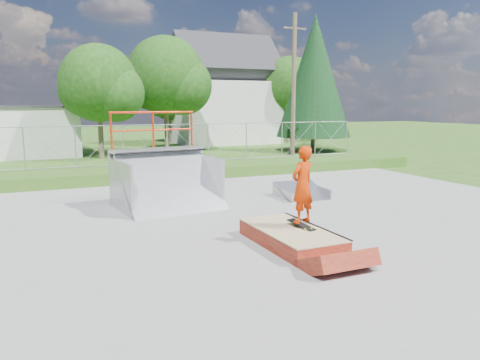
% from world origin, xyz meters
% --- Properties ---
extents(ground, '(120.00, 120.00, 0.00)m').
position_xyz_m(ground, '(0.00, 0.00, 0.00)').
color(ground, '#2A4F16').
rests_on(ground, ground).
extents(concrete_pad, '(20.00, 16.00, 0.04)m').
position_xyz_m(concrete_pad, '(0.00, 0.00, 0.02)').
color(concrete_pad, gray).
rests_on(concrete_pad, ground).
extents(grass_berm, '(24.00, 3.00, 0.50)m').
position_xyz_m(grass_berm, '(0.00, 9.50, 0.25)').
color(grass_berm, '#2A4F16').
rests_on(grass_berm, ground).
extents(grind_box, '(1.37, 2.78, 0.41)m').
position_xyz_m(grind_box, '(-0.37, -1.58, 0.21)').
color(grind_box, maroon).
rests_on(grind_box, concrete_pad).
extents(quarter_pipe, '(3.27, 2.87, 2.97)m').
position_xyz_m(quarter_pipe, '(-1.87, 3.36, 1.48)').
color(quarter_pipe, '#A2A5AA').
rests_on(quarter_pipe, concrete_pad).
extents(flat_bank_ramp, '(1.59, 1.69, 0.46)m').
position_xyz_m(flat_bank_ramp, '(2.74, 3.08, 0.23)').
color(flat_bank_ramp, '#A2A5AA').
rests_on(flat_bank_ramp, concrete_pad).
extents(skateboard, '(0.39, 0.82, 0.13)m').
position_xyz_m(skateboard, '(-0.08, -1.57, 0.46)').
color(skateboard, black).
rests_on(skateboard, grind_box).
extents(skater, '(0.74, 0.61, 1.75)m').
position_xyz_m(skater, '(-0.08, -1.57, 1.33)').
color(skater, '#C12A03').
rests_on(skater, grind_box).
extents(chain_link_fence, '(20.00, 0.06, 1.80)m').
position_xyz_m(chain_link_fence, '(0.00, 10.50, 1.40)').
color(chain_link_fence, '#93959A').
rests_on(chain_link_fence, grass_berm).
extents(gable_house, '(8.40, 6.08, 8.94)m').
position_xyz_m(gable_house, '(9.00, 26.00, 3.84)').
color(gable_house, '#B8B8B3').
rests_on(gable_house, ground).
extents(utility_pole, '(0.24, 0.24, 8.00)m').
position_xyz_m(utility_pole, '(7.50, 12.00, 4.00)').
color(utility_pole, '#4F4131').
rests_on(utility_pole, ground).
extents(tree_left_near, '(4.76, 4.48, 6.65)m').
position_xyz_m(tree_left_near, '(-1.75, 17.83, 4.24)').
color(tree_left_near, '#4F4131').
rests_on(tree_left_near, ground).
extents(tree_center, '(5.44, 5.12, 7.60)m').
position_xyz_m(tree_center, '(2.78, 19.81, 4.85)').
color(tree_center, '#4F4131').
rests_on(tree_center, ground).
extents(tree_right_far, '(5.10, 4.80, 7.12)m').
position_xyz_m(tree_right_far, '(14.27, 23.82, 4.54)').
color(tree_right_far, '#4F4131').
rests_on(tree_right_far, ground).
extents(tree_back_mid, '(4.08, 3.84, 5.70)m').
position_xyz_m(tree_back_mid, '(5.21, 27.86, 3.63)').
color(tree_back_mid, '#4F4131').
rests_on(tree_back_mid, ground).
extents(conifer_tree, '(5.04, 5.04, 9.10)m').
position_xyz_m(conifer_tree, '(12.00, 17.00, 5.05)').
color(conifer_tree, '#4F4131').
rests_on(conifer_tree, ground).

